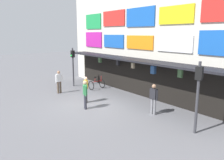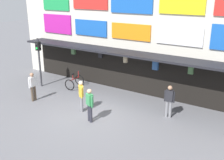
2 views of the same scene
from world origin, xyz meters
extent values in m
plane|color=slate|center=(0.00, 0.00, 0.00)|extent=(80.00, 80.00, 0.00)
cube|color=beige|center=(0.00, 4.60, 4.00)|extent=(18.00, 1.20, 8.00)
cube|color=black|center=(0.00, 3.30, 2.60)|extent=(15.30, 1.40, 0.12)
cube|color=green|center=(-5.90, 3.95, 5.37)|extent=(2.35, 0.08, 1.25)
cube|color=red|center=(-2.95, 3.95, 5.49)|extent=(2.69, 0.08, 1.16)
cube|color=blue|center=(0.00, 3.95, 5.43)|extent=(2.71, 0.08, 1.26)
cube|color=yellow|center=(2.95, 3.95, 5.39)|extent=(2.43, 0.08, 1.03)
cube|color=#B71E93|center=(-5.90, 3.95, 3.81)|extent=(2.54, 0.08, 1.30)
cube|color=blue|center=(-2.95, 3.95, 3.75)|extent=(2.52, 0.08, 1.01)
cube|color=orange|center=(0.00, 3.95, 3.74)|extent=(2.59, 0.08, 0.93)
cube|color=white|center=(2.95, 3.95, 3.76)|extent=(2.56, 0.08, 0.97)
cylinder|color=black|center=(-3.96, 3.33, 2.46)|extent=(0.02, 0.02, 0.16)
cube|color=#477042|center=(-3.96, 3.33, 2.20)|extent=(0.28, 0.17, 0.37)
cylinder|color=black|center=(-1.97, 3.63, 2.46)|extent=(0.02, 0.02, 0.16)
cube|color=#232328|center=(-1.97, 3.63, 2.18)|extent=(0.26, 0.16, 0.40)
cylinder|color=black|center=(0.02, 3.38, 2.45)|extent=(0.02, 0.02, 0.18)
cube|color=tan|center=(0.02, 3.38, 2.18)|extent=(0.24, 0.15, 0.37)
cylinder|color=black|center=(1.97, 3.32, 2.47)|extent=(0.02, 0.02, 0.15)
cube|color=#2D5693|center=(1.97, 3.32, 2.14)|extent=(0.32, 0.19, 0.50)
cylinder|color=black|center=(3.91, 3.42, 2.47)|extent=(0.02, 0.02, 0.13)
cube|color=#477042|center=(3.91, 3.42, 2.18)|extent=(0.26, 0.16, 0.46)
cube|color=black|center=(0.00, 3.98, 1.25)|extent=(15.30, 0.04, 2.50)
cylinder|color=#38383D|center=(-5.36, 1.56, 1.60)|extent=(0.12, 0.12, 3.20)
cube|color=black|center=(-5.36, 1.56, 2.70)|extent=(0.30, 0.27, 0.56)
sphere|color=black|center=(-5.34, 1.44, 2.83)|extent=(0.15, 0.15, 0.15)
sphere|color=#19DB3D|center=(-5.34, 1.44, 2.57)|extent=(0.15, 0.15, 0.15)
torus|color=black|center=(-3.36, 3.09, 0.36)|extent=(0.72, 0.13, 0.72)
torus|color=black|center=(-3.25, 2.00, 0.36)|extent=(0.72, 0.13, 0.72)
cylinder|color=#B21E1E|center=(-3.30, 2.55, 0.61)|extent=(0.15, 0.99, 0.05)
cylinder|color=#B21E1E|center=(-3.29, 2.38, 0.78)|extent=(0.04, 0.04, 0.35)
cube|color=black|center=(-3.29, 2.38, 0.97)|extent=(0.12, 0.21, 0.06)
cylinder|color=#B21E1E|center=(-3.35, 3.01, 0.78)|extent=(0.04, 0.04, 0.50)
cylinder|color=black|center=(-3.35, 3.01, 1.03)|extent=(0.44, 0.08, 0.04)
cylinder|color=gray|center=(-0.59, -0.05, 0.44)|extent=(0.14, 0.14, 0.88)
cylinder|color=gray|center=(-0.71, 0.08, 0.44)|extent=(0.14, 0.14, 0.88)
cube|color=gold|center=(-0.65, 0.02, 1.16)|extent=(0.41, 0.41, 0.56)
sphere|color=beige|center=(-0.65, 0.02, 1.57)|extent=(0.22, 0.22, 0.22)
cylinder|color=gold|center=(-0.49, -0.14, 1.11)|extent=(0.09, 0.09, 0.56)
cylinder|color=gold|center=(-0.81, 0.17, 1.11)|extent=(0.09, 0.09, 0.56)
cylinder|color=gray|center=(3.52, 1.87, 0.44)|extent=(0.14, 0.14, 0.88)
cylinder|color=gray|center=(3.34, 1.85, 0.44)|extent=(0.14, 0.14, 0.88)
cube|color=#232328|center=(3.43, 1.86, 1.16)|extent=(0.38, 0.26, 0.56)
sphere|color=#A87A5B|center=(3.43, 1.86, 1.57)|extent=(0.22, 0.22, 0.22)
cylinder|color=#232328|center=(3.65, 1.88, 1.11)|extent=(0.09, 0.09, 0.56)
cylinder|color=#232328|center=(3.21, 1.83, 1.11)|extent=(0.09, 0.09, 0.56)
cylinder|color=brown|center=(-3.87, -0.47, 0.44)|extent=(0.14, 0.14, 0.88)
cylinder|color=brown|center=(-3.86, -0.29, 0.44)|extent=(0.14, 0.14, 0.88)
cube|color=white|center=(-3.87, -0.38, 1.16)|extent=(0.25, 0.38, 0.56)
sphere|color=#A87A5B|center=(-3.87, -0.38, 1.57)|extent=(0.22, 0.22, 0.22)
cylinder|color=white|center=(-3.88, -0.60, 1.11)|extent=(0.09, 0.09, 0.56)
cylinder|color=white|center=(-3.85, -0.16, 1.11)|extent=(0.09, 0.09, 0.56)
cylinder|color=#2D2D38|center=(0.34, -0.62, 0.44)|extent=(0.14, 0.14, 0.88)
cylinder|color=#2D2D38|center=(0.51, -0.69, 0.44)|extent=(0.14, 0.14, 0.88)
cube|color=#388E51|center=(0.43, -0.66, 1.16)|extent=(0.42, 0.34, 0.56)
sphere|color=tan|center=(0.43, -0.66, 1.57)|extent=(0.22, 0.22, 0.22)
cylinder|color=#388E51|center=(0.23, -0.57, 1.11)|extent=(0.09, 0.09, 0.56)
cylinder|color=#388E51|center=(0.63, -0.74, 1.11)|extent=(0.09, 0.09, 0.56)
camera|label=1|loc=(11.63, -7.05, 4.34)|focal=36.62mm
camera|label=2|loc=(7.59, -9.71, 6.05)|focal=42.24mm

